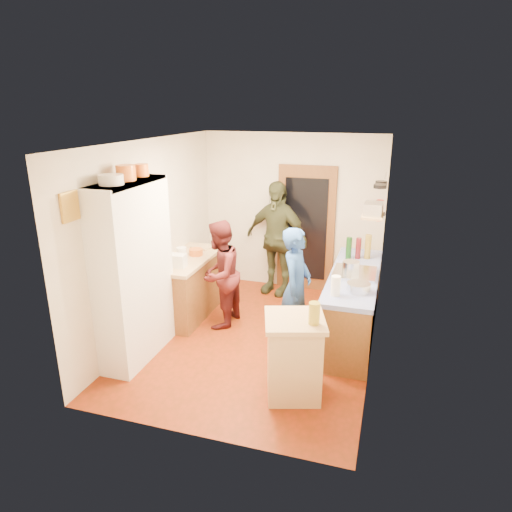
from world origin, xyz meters
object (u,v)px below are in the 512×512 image
at_px(person_back, 277,238).
at_px(right_counter_base, 352,306).
at_px(person_left, 223,274).
at_px(person_hob, 298,288).
at_px(island_base, 294,359).
at_px(hutch_body, 134,272).

bearing_deg(person_back, right_counter_base, -25.07).
height_order(right_counter_base, person_left, person_left).
xyz_separation_m(person_hob, person_left, (-1.12, 0.26, -0.02)).
relative_size(person_left, person_back, 0.81).
bearing_deg(right_counter_base, island_base, -106.52).
xyz_separation_m(person_left, person_back, (0.43, 1.35, 0.17)).
height_order(person_left, person_back, person_back).
relative_size(person_hob, person_back, 0.84).
distance_m(right_counter_base, person_back, 1.86).
distance_m(right_counter_base, person_hob, 0.89).
relative_size(hutch_body, person_left, 1.44).
bearing_deg(person_left, person_back, 167.32).
distance_m(island_base, person_left, 1.93).
bearing_deg(person_hob, island_base, -164.79).
relative_size(island_base, person_hob, 0.55).
distance_m(island_base, person_hob, 1.18).
bearing_deg(person_hob, right_counter_base, -50.70).
bearing_deg(person_back, hutch_body, -99.80).
height_order(island_base, person_left, person_left).
relative_size(right_counter_base, person_back, 1.17).
height_order(hutch_body, island_base, hutch_body).
height_order(island_base, person_hob, person_hob).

